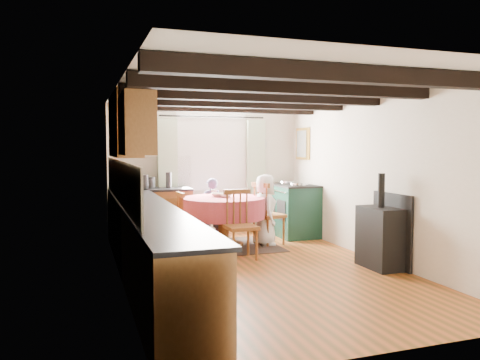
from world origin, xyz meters
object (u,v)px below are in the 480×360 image
object	(u,v)px
chair_right	(269,213)
aga_range	(293,209)
child_far	(211,208)
cup	(214,192)
child_right	(265,210)
cast_iron_stove	(381,221)
chair_near	(241,225)
dining_table	(224,222)
chair_left	(171,221)

from	to	relation	value
chair_right	aga_range	size ratio (longest dim) A/B	1.00
child_far	cup	size ratio (longest dim) A/B	10.33
child_far	child_right	size ratio (longest dim) A/B	0.92
cup	cast_iron_stove	bearing A→B (deg)	-54.40
child_far	cup	distance (m)	0.52
chair_right	child_right	xyz separation A→B (m)	(-0.10, -0.06, 0.07)
chair_near	chair_right	world-z (taller)	chair_right
dining_table	child_far	world-z (taller)	child_far
chair_near	child_right	distance (m)	1.06
cast_iron_stove	child_right	xyz separation A→B (m)	(-0.92, 1.89, -0.05)
chair_left	child_far	world-z (taller)	child_far
cast_iron_stove	cup	distance (m)	2.89
chair_left	child_right	distance (m)	1.57
chair_near	chair_right	size ratio (longest dim) A/B	0.96
dining_table	chair_left	world-z (taller)	chair_left
chair_near	cup	size ratio (longest dim) A/B	9.64
chair_left	aga_range	distance (m)	2.41
child_right	cup	bearing A→B (deg)	66.23
chair_near	child_far	size ratio (longest dim) A/B	0.93
chair_right	child_right	world-z (taller)	child_right
chair_left	cup	xyz separation A→B (m)	(0.80, 0.29, 0.41)
chair_left	child_far	xyz separation A→B (m)	(0.86, 0.69, 0.09)
chair_right	child_far	size ratio (longest dim) A/B	0.97
chair_left	chair_right	world-z (taller)	chair_right
cast_iron_stove	chair_left	bearing A→B (deg)	140.36
dining_table	chair_right	bearing A→B (deg)	-0.24
chair_near	chair_left	distance (m)	1.28
aga_range	child_right	size ratio (longest dim) A/B	0.89
aga_range	child_right	bearing A→B (deg)	-142.20
chair_left	child_far	bearing A→B (deg)	123.97
cast_iron_stove	child_far	distance (m)	3.18
child_far	cup	world-z (taller)	child_far
cast_iron_stove	dining_table	bearing A→B (deg)	129.73
cast_iron_stove	child_right	distance (m)	2.11
child_right	chair_near	bearing A→B (deg)	145.98
child_far	child_right	bearing A→B (deg)	129.63
chair_left	cast_iron_stove	size ratio (longest dim) A/B	0.71
chair_left	cup	size ratio (longest dim) A/B	8.71
aga_range	cup	distance (m)	1.62
chair_right	cup	size ratio (longest dim) A/B	10.00
aga_range	child_right	distance (m)	1.03
cast_iron_stove	cup	bearing A→B (deg)	125.60
chair_near	child_right	world-z (taller)	child_right
chair_left	chair_near	bearing A→B (deg)	37.06
child_far	cup	xyz separation A→B (m)	(-0.06, -0.40, 0.32)
cast_iron_stove	chair_near	bearing A→B (deg)	145.89
aga_range	child_right	xyz separation A→B (m)	(-0.81, -0.63, 0.11)
chair_near	dining_table	bearing A→B (deg)	88.93
chair_near	cup	distance (m)	1.30
dining_table	chair_near	size ratio (longest dim) A/B	1.34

